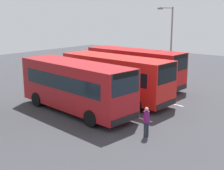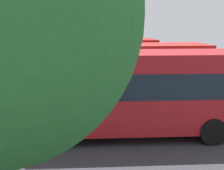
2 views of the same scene
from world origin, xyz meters
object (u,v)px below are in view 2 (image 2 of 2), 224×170
Objects in this scene: bus_center_right at (86,63)px; street_lamp at (99,27)px; bus_center_left at (121,74)px; bus_far_left at (132,90)px.

street_lamp reaches higher than bus_center_right.
bus_center_left is 1.31× the size of street_lamp.
bus_far_left is at bearing -80.70° from bus_center_right.
bus_center_right is at bearing 110.04° from bus_center_left.
street_lamp reaches higher than bus_far_left.
bus_far_left is 1.32× the size of street_lamp.
bus_center_left and bus_center_right have the same top height.
bus_center_left is 4.76m from bus_center_right.
street_lamp reaches higher than bus_center_left.
bus_center_left is at bearing -70.89° from bus_center_right.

